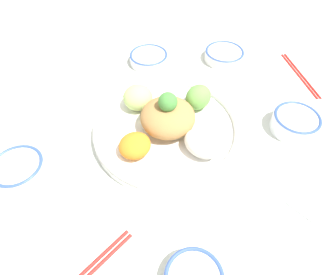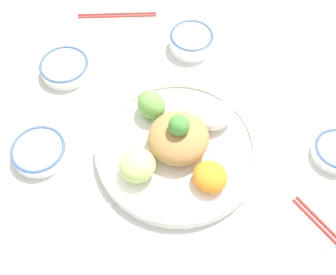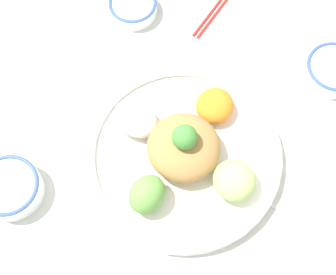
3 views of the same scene
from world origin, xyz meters
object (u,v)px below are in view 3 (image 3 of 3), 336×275
object	(u,v)px
sauce_bowl_dark	(133,6)
rice_bowl_plain	(333,70)
serving_spoon_extra	(309,219)
serving_spoon_main	(51,93)
sauce_bowl_red	(10,188)
salad_platter	(183,153)

from	to	relation	value
sauce_bowl_dark	rice_bowl_plain	distance (m)	0.42
rice_bowl_plain	serving_spoon_extra	distance (m)	0.30
serving_spoon_main	serving_spoon_extra	xyz separation A→B (m)	(-0.05, 0.53, -0.00)
rice_bowl_plain	serving_spoon_main	size ratio (longest dim) A/B	0.90
sauce_bowl_red	rice_bowl_plain	xyz separation A→B (m)	(-0.52, 0.38, -0.00)
serving_spoon_extra	sauce_bowl_red	bearing A→B (deg)	17.63
rice_bowl_plain	serving_spoon_extra	xyz separation A→B (m)	(0.28, 0.09, -0.02)
sauce_bowl_dark	rice_bowl_plain	world-z (taller)	rice_bowl_plain
sauce_bowl_dark	serving_spoon_extra	size ratio (longest dim) A/B	0.74
salad_platter	rice_bowl_plain	distance (m)	0.34
sauce_bowl_dark	rice_bowl_plain	size ratio (longest dim) A/B	0.91
salad_platter	sauce_bowl_red	world-z (taller)	salad_platter
salad_platter	sauce_bowl_red	size ratio (longest dim) A/B	3.22
sauce_bowl_red	serving_spoon_main	size ratio (longest dim) A/B	0.91
sauce_bowl_red	rice_bowl_plain	distance (m)	0.64
salad_platter	sauce_bowl_dark	size ratio (longest dim) A/B	3.57
salad_platter	serving_spoon_extra	size ratio (longest dim) A/B	2.64
salad_platter	rice_bowl_plain	world-z (taller)	salad_platter
serving_spoon_main	sauce_bowl_red	bearing A→B (deg)	112.63
rice_bowl_plain	serving_spoon_main	bearing A→B (deg)	-53.07
salad_platter	sauce_bowl_dark	bearing A→B (deg)	-130.46
sauce_bowl_red	rice_bowl_plain	size ratio (longest dim) A/B	1.01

